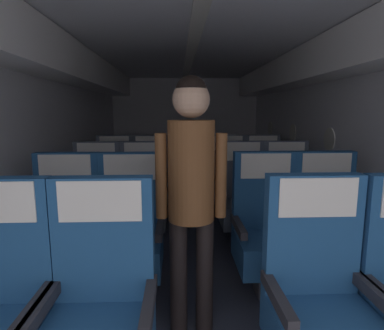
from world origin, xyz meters
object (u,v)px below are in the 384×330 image
seat_b_right_window (267,234)px  seat_d_left_aisle (150,183)px  seat_d_right_window (229,181)px  seat_d_right_aisle (264,181)px  seat_b_left_window (65,237)px  seat_d_left_window (114,183)px  seat_a_right_window (320,306)px  seat_c_right_aisle (287,200)px  seat_c_left_window (96,203)px  seat_a_left_aisle (100,315)px  seat_b_right_aisle (328,233)px  seat_c_left_aisle (143,202)px  seat_b_left_aisle (130,237)px  seat_c_right_window (242,201)px  flight_attendant (191,181)px

seat_b_right_window → seat_d_left_aisle: size_ratio=1.00×
seat_d_left_aisle → seat_d_right_window: bearing=1.1°
seat_d_left_aisle → seat_d_right_aisle: size_ratio=1.00×
seat_b_left_window → seat_d_left_window: size_ratio=1.00×
seat_a_right_window → seat_d_left_window: bearing=118.5°
seat_d_right_window → seat_d_left_window: bearing=-179.3°
seat_c_right_aisle → seat_b_right_window: bearing=-117.4°
seat_c_left_window → seat_d_right_window: size_ratio=1.00×
seat_a_left_aisle → seat_b_right_window: bearing=42.3°
seat_d_left_window → seat_d_right_window: 1.57m
seat_a_left_aisle → seat_d_right_aisle: (1.57, 2.92, 0.00)m
seat_a_left_aisle → seat_b_right_aisle: 1.84m
seat_a_right_window → seat_c_left_aisle: bearing=119.1°
seat_b_left_aisle → seat_c_left_aisle: (-0.00, 0.98, 0.00)m
seat_b_left_window → seat_c_right_window: size_ratio=1.00×
seat_b_left_window → seat_b_right_aisle: bearing=-0.2°
seat_c_right_window → seat_d_left_window: size_ratio=1.00×
seat_c_right_aisle → seat_c_right_window: bearing=178.8°
seat_a_right_window → seat_b_right_aisle: same height
seat_b_left_window → seat_b_right_aisle: 2.06m
seat_b_left_window → flight_attendant: size_ratio=0.68×
seat_d_left_aisle → seat_c_left_window: bearing=-117.1°
seat_c_right_window → seat_d_right_window: same height
seat_a_right_window → seat_d_right_aisle: same height
seat_d_left_window → seat_c_right_aisle: bearing=-25.2°
seat_c_right_window → seat_c_left_window: bearing=-179.7°
seat_c_left_aisle → seat_d_right_window: (1.08, 0.96, 0.00)m
seat_b_left_window → flight_attendant: (0.95, -0.50, 0.54)m
seat_a_right_window → seat_b_left_aisle: same height
seat_d_right_window → flight_attendant: flight_attendant is taller
seat_c_left_aisle → seat_b_right_window: bearing=-42.2°
seat_d_left_window → seat_c_right_window: bearing=-31.5°
seat_b_left_window → seat_c_left_window: 0.95m
seat_c_left_window → seat_d_left_window: 0.97m
seat_b_right_window → seat_c_left_aisle: size_ratio=1.00×
seat_b_left_window → seat_d_left_window: 1.92m
seat_b_right_aisle → seat_c_left_aisle: size_ratio=1.00×
seat_a_left_aisle → seat_d_right_aisle: same height
seat_a_right_window → seat_b_left_aisle: size_ratio=1.00×
seat_c_left_aisle → seat_d_left_aisle: same height
seat_a_right_window → seat_d_left_aisle: bearing=110.5°
seat_b_left_window → seat_b_left_aisle: same height
seat_d_right_window → flight_attendant: (-0.63, -2.43, 0.54)m
seat_b_left_window → seat_d_left_aisle: size_ratio=1.00×
seat_b_right_aisle → flight_attendant: (-1.11, -0.49, 0.54)m
seat_a_left_aisle → seat_b_right_window: 1.45m
seat_b_left_aisle → seat_d_right_window: (1.08, 1.95, 0.00)m
seat_c_right_window → seat_b_right_aisle: bearing=-63.1°
seat_c_left_window → seat_c_right_window: bearing=0.3°
seat_c_right_window → seat_d_right_aisle: bearing=63.1°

